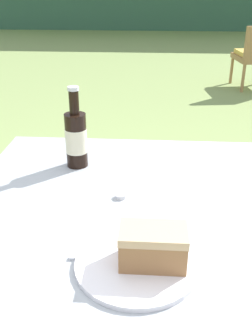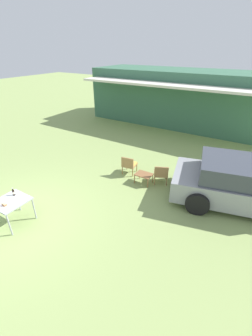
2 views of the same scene
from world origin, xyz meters
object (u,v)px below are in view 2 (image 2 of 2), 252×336
at_px(garden_side_table, 144,175).
at_px(patio_table, 11,203).
at_px(parked_car, 244,184).
at_px(wicker_chair_plain, 161,173).
at_px(wicker_chair_cushioned, 129,164).
at_px(cake_on_plate, 4,205).
at_px(cola_bottle_near, 14,193).

distance_m(garden_side_table, patio_table, 4.28).
xyz_separation_m(parked_car, wicker_chair_plain, (-2.62, -0.26, -0.28)).
distance_m(wicker_chair_cushioned, cake_on_plate, 4.44).
distance_m(parked_car, patio_table, 6.77).
bearing_deg(cake_on_plate, wicker_chair_plain, 58.74).
xyz_separation_m(patio_table, cola_bottle_near, (-0.15, 0.21, 0.16)).
xyz_separation_m(parked_car, cola_bottle_near, (-5.39, -4.06, 0.13)).
xyz_separation_m(parked_car, cake_on_plate, (-5.19, -4.49, 0.07)).
height_order(wicker_chair_plain, cake_on_plate, cake_on_plate).
bearing_deg(cola_bottle_near, wicker_chair_plain, 53.86).
relative_size(parked_car, wicker_chair_cushioned, 6.30).
bearing_deg(cola_bottle_near, wicker_chair_cushioned, 69.22).
xyz_separation_m(wicker_chair_cushioned, garden_side_table, (0.80, -0.32, -0.08)).
bearing_deg(cake_on_plate, parked_car, 40.91).
bearing_deg(cake_on_plate, garden_side_table, 62.52).
height_order(wicker_chair_cushioned, wicker_chair_plain, same).
distance_m(wicker_chair_cushioned, garden_side_table, 0.87).
bearing_deg(cola_bottle_near, parked_car, 36.99).
distance_m(wicker_chair_cushioned, cola_bottle_near, 4.10).
relative_size(wicker_chair_cushioned, garden_side_table, 1.27).
height_order(parked_car, cake_on_plate, parked_car).
distance_m(patio_table, cola_bottle_near, 0.30).
relative_size(wicker_chair_cushioned, wicker_chair_plain, 1.00).
relative_size(garden_side_table, cake_on_plate, 2.47).
xyz_separation_m(garden_side_table, cola_bottle_near, (-2.25, -3.50, 0.49)).
bearing_deg(patio_table, cola_bottle_near, 125.09).
relative_size(parked_car, garden_side_table, 7.98).
bearing_deg(cake_on_plate, cola_bottle_near, 115.67).
height_order(parked_car, wicker_chair_cushioned, parked_car).
bearing_deg(wicker_chair_plain, wicker_chair_cushioned, -25.81).
xyz_separation_m(wicker_chair_plain, cake_on_plate, (-2.57, -4.23, 0.35)).
height_order(parked_car, cola_bottle_near, parked_car).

